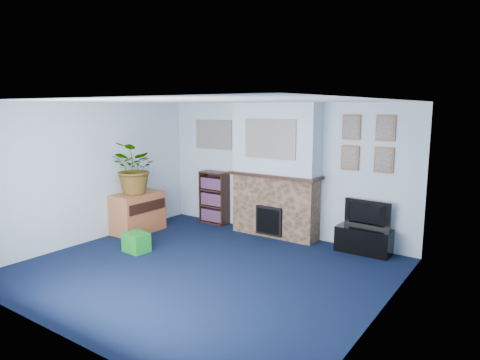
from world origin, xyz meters
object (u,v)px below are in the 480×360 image
Objects in this scene: bookshelf at (214,199)px; sideboard at (138,214)px; television at (365,215)px; tv_stand at (364,239)px.

sideboard is at bearing -120.91° from bookshelf.
bookshelf is (-3.10, 0.06, -0.13)m from television.
tv_stand is 4.09m from sideboard.
tv_stand is at bearing 94.09° from television.
sideboard is at bearing 22.13° from television.
tv_stand is 0.40m from television.
tv_stand is 1.14× the size of television.
tv_stand is 0.82× the size of bookshelf.
sideboard is at bearing -162.23° from tv_stand.
bookshelf is at bearing 178.59° from tv_stand.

